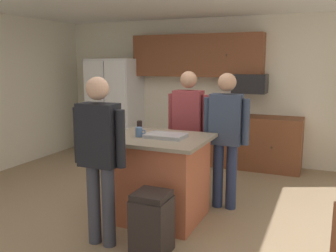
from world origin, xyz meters
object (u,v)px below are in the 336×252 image
object	(u,v)px
person_elder_center	(188,125)
glass_dark_ale	(139,126)
serving_tray	(166,136)
person_guest_left	(226,132)
mug_ceramic_white	(139,132)
person_guest_right	(99,150)
trash_bin	(152,223)
refrigerator	(115,107)
microwave_over_range	(250,84)
kitchen_island	(158,177)
glass_stout_tall	(111,133)

from	to	relation	value
person_elder_center	glass_dark_ale	size ratio (longest dim) A/B	13.20
glass_dark_ale	serving_tray	bearing A→B (deg)	-27.17
person_guest_left	mug_ceramic_white	size ratio (longest dim) A/B	13.42
person_guest_right	trash_bin	world-z (taller)	person_guest_right
person_guest_right	trash_bin	bearing A→B (deg)	-68.72
person_elder_center	glass_dark_ale	world-z (taller)	person_elder_center
glass_dark_ale	trash_bin	distance (m)	1.40
person_elder_center	person_guest_right	size ratio (longest dim) A/B	1.01
refrigerator	trash_bin	size ratio (longest dim) A/B	3.07
person_guest_right	mug_ceramic_white	size ratio (longest dim) A/B	13.38
microwave_over_range	kitchen_island	bearing A→B (deg)	-101.71
person_elder_center	mug_ceramic_white	size ratio (longest dim) A/B	13.51
glass_dark_ale	trash_bin	bearing A→B (deg)	-57.17
refrigerator	person_guest_left	world-z (taller)	refrigerator
person_guest_right	mug_ceramic_white	bearing A→B (deg)	13.25
glass_stout_tall	mug_ceramic_white	world-z (taller)	glass_stout_tall
microwave_over_range	mug_ceramic_white	bearing A→B (deg)	-105.46
glass_stout_tall	trash_bin	distance (m)	1.12
glass_stout_tall	microwave_over_range	bearing A→B (deg)	71.96
microwave_over_range	glass_stout_tall	world-z (taller)	microwave_over_range
mug_ceramic_white	trash_bin	world-z (taller)	mug_ceramic_white
glass_dark_ale	glass_stout_tall	distance (m)	0.57
kitchen_island	person_guest_right	size ratio (longest dim) A/B	0.68
serving_tray	trash_bin	xyz separation A→B (m)	(0.19, -0.77, -0.69)
person_guest_left	trash_bin	size ratio (longest dim) A/B	2.76
glass_dark_ale	serving_tray	size ratio (longest dim) A/B	0.29
glass_stout_tall	trash_bin	size ratio (longest dim) A/B	0.25
mug_ceramic_white	serving_tray	bearing A→B (deg)	14.38
kitchen_island	glass_dark_ale	size ratio (longest dim) A/B	8.92
serving_tray	mug_ceramic_white	bearing A→B (deg)	-165.62
trash_bin	person_guest_left	bearing A→B (deg)	75.85
person_guest_right	mug_ceramic_white	xyz separation A→B (m)	(0.05, 0.73, 0.06)
person_guest_left	kitchen_island	bearing A→B (deg)	0.00
refrigerator	person_elder_center	world-z (taller)	refrigerator
person_guest_right	trash_bin	size ratio (longest dim) A/B	2.76
microwave_over_range	kitchen_island	world-z (taller)	microwave_over_range
kitchen_island	trash_bin	size ratio (longest dim) A/B	1.88
microwave_over_range	serving_tray	size ratio (longest dim) A/B	1.27
refrigerator	person_elder_center	bearing A→B (deg)	-37.39
person_guest_left	glass_dark_ale	size ratio (longest dim) A/B	13.11
microwave_over_range	refrigerator	bearing A→B (deg)	-177.39
kitchen_island	person_guest_left	bearing A→B (deg)	43.53
glass_stout_tall	serving_tray	xyz separation A→B (m)	(0.51, 0.33, -0.06)
microwave_over_range	person_guest_left	distance (m)	2.03
kitchen_island	glass_stout_tall	world-z (taller)	glass_stout_tall
microwave_over_range	trash_bin	size ratio (longest dim) A/B	0.92
glass_dark_ale	glass_stout_tall	size ratio (longest dim) A/B	0.84
glass_stout_tall	trash_bin	world-z (taller)	glass_stout_tall
person_elder_center	glass_dark_ale	distance (m)	0.73
person_elder_center	mug_ceramic_white	world-z (taller)	person_elder_center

